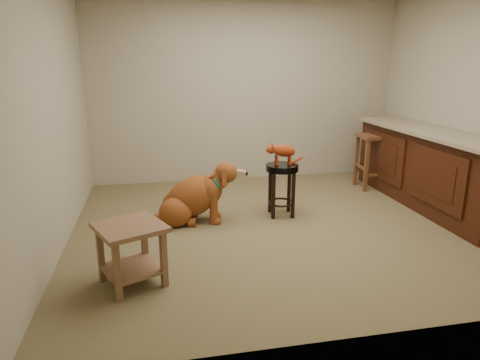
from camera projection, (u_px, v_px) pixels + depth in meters
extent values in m
cube|color=brown|center=(284.00, 225.00, 4.69)|extent=(4.50, 4.00, 0.01)
cube|color=#AAA289|center=(246.00, 92.00, 6.23)|extent=(4.50, 0.04, 2.60)
cube|color=#AAA289|center=(393.00, 139.00, 2.45)|extent=(4.50, 0.04, 2.60)
cube|color=#AAA289|center=(52.00, 110.00, 3.91)|extent=(0.04, 4.00, 2.60)
cube|color=#3E1A0B|center=(431.00, 170.00, 5.22)|extent=(0.60, 2.50, 0.90)
cube|color=gray|center=(433.00, 132.00, 5.09)|extent=(0.70, 2.56, 0.04)
cube|color=black|center=(430.00, 200.00, 5.34)|extent=(0.52, 2.50, 0.10)
cube|color=#3E1A0B|center=(437.00, 179.00, 4.63)|extent=(0.02, 0.90, 0.62)
cube|color=#3E1A0B|center=(385.00, 157.00, 5.67)|extent=(0.02, 0.90, 0.62)
cube|color=#331408|center=(436.00, 179.00, 4.63)|extent=(0.02, 0.60, 0.40)
cube|color=#331408|center=(384.00, 157.00, 5.66)|extent=(0.02, 0.60, 0.40)
cylinder|color=black|center=(289.00, 190.00, 5.03)|extent=(0.05, 0.05, 0.53)
cylinder|color=black|center=(270.00, 190.00, 5.01)|extent=(0.05, 0.05, 0.53)
cylinder|color=black|center=(293.00, 196.00, 4.81)|extent=(0.05, 0.05, 0.53)
cylinder|color=black|center=(273.00, 196.00, 4.79)|extent=(0.05, 0.05, 0.53)
torus|color=black|center=(281.00, 202.00, 4.94)|extent=(0.34, 0.34, 0.02)
cylinder|color=black|center=(282.00, 168.00, 4.83)|extent=(0.37, 0.37, 0.07)
cube|color=brown|center=(377.00, 160.00, 6.16)|extent=(0.05, 0.05, 0.71)
cube|color=brown|center=(356.00, 161.00, 6.11)|extent=(0.05, 0.05, 0.71)
cube|color=brown|center=(389.00, 165.00, 5.85)|extent=(0.05, 0.05, 0.71)
cube|color=brown|center=(366.00, 166.00, 5.80)|extent=(0.05, 0.05, 0.71)
cube|color=brown|center=(374.00, 136.00, 5.88)|extent=(0.42, 0.42, 0.04)
cube|color=brown|center=(144.00, 243.00, 3.64)|extent=(0.06, 0.06, 0.47)
cube|color=brown|center=(101.00, 254.00, 3.43)|extent=(0.06, 0.06, 0.47)
cube|color=brown|center=(164.00, 259.00, 3.34)|extent=(0.06, 0.06, 0.47)
cube|color=brown|center=(117.00, 273.00, 3.14)|extent=(0.06, 0.06, 0.47)
cube|color=brown|center=(130.00, 227.00, 3.32)|extent=(0.64, 0.64, 0.04)
cube|color=brown|center=(133.00, 269.00, 3.41)|extent=(0.54, 0.54, 0.03)
ellipsoid|color=brown|center=(178.00, 204.00, 4.87)|extent=(0.40, 0.35, 0.33)
ellipsoid|color=brown|center=(176.00, 212.00, 4.61)|extent=(0.40, 0.35, 0.33)
cylinder|color=brown|center=(194.00, 213.00, 4.93)|extent=(0.10, 0.11, 0.10)
cylinder|color=brown|center=(192.00, 223.00, 4.63)|extent=(0.10, 0.11, 0.10)
ellipsoid|color=brown|center=(192.00, 197.00, 4.71)|extent=(0.80, 0.51, 0.67)
ellipsoid|color=brown|center=(210.00, 189.00, 4.70)|extent=(0.32, 0.35, 0.34)
cylinder|color=brown|center=(214.00, 202.00, 4.83)|extent=(0.10, 0.10, 0.39)
cylinder|color=brown|center=(213.00, 207.00, 4.66)|extent=(0.10, 0.10, 0.39)
sphere|color=brown|center=(217.00, 216.00, 4.88)|extent=(0.10, 0.10, 0.10)
sphere|color=brown|center=(216.00, 222.00, 4.70)|extent=(0.10, 0.10, 0.10)
cylinder|color=brown|center=(217.00, 180.00, 4.67)|extent=(0.27, 0.21, 0.25)
ellipsoid|color=brown|center=(226.00, 172.00, 4.65)|extent=(0.28, 0.26, 0.24)
cube|color=tan|center=(238.00, 174.00, 4.66)|extent=(0.18, 0.11, 0.11)
sphere|color=black|center=(245.00, 173.00, 4.66)|extent=(0.06, 0.06, 0.06)
cube|color=brown|center=(224.00, 173.00, 4.76)|extent=(0.06, 0.07, 0.18)
cube|color=brown|center=(224.00, 178.00, 4.55)|extent=(0.06, 0.07, 0.18)
torus|color=#0E725D|center=(217.00, 181.00, 4.67)|extent=(0.17, 0.24, 0.20)
cylinder|color=#D8BF4C|center=(222.00, 188.00, 4.70)|extent=(0.01, 0.05, 0.05)
cylinder|color=brown|center=(160.00, 217.00, 4.82)|extent=(0.31, 0.13, 0.07)
ellipsoid|color=maroon|center=(284.00, 151.00, 4.78)|extent=(0.29, 0.16, 0.17)
cylinder|color=maroon|center=(276.00, 159.00, 4.84)|extent=(0.03, 0.03, 0.11)
sphere|color=maroon|center=(276.00, 163.00, 4.85)|extent=(0.03, 0.03, 0.03)
cylinder|color=maroon|center=(277.00, 161.00, 4.77)|extent=(0.03, 0.03, 0.11)
sphere|color=maroon|center=(277.00, 164.00, 4.78)|extent=(0.03, 0.03, 0.03)
cylinder|color=maroon|center=(289.00, 159.00, 4.85)|extent=(0.03, 0.03, 0.11)
sphere|color=maroon|center=(289.00, 163.00, 4.86)|extent=(0.03, 0.03, 0.03)
cylinder|color=maroon|center=(290.00, 161.00, 4.78)|extent=(0.03, 0.03, 0.11)
sphere|color=maroon|center=(290.00, 164.00, 4.79)|extent=(0.03, 0.03, 0.03)
sphere|color=maroon|center=(271.00, 149.00, 4.76)|extent=(0.10, 0.10, 0.10)
sphere|color=maroon|center=(268.00, 150.00, 4.76)|extent=(0.04, 0.04, 0.04)
sphere|color=brown|center=(266.00, 150.00, 4.76)|extent=(0.02, 0.02, 0.02)
cone|color=maroon|center=(272.00, 144.00, 4.78)|extent=(0.05, 0.05, 0.05)
cone|color=#C66B60|center=(272.00, 144.00, 4.78)|extent=(0.03, 0.03, 0.03)
cone|color=maroon|center=(273.00, 145.00, 4.72)|extent=(0.05, 0.05, 0.05)
cone|color=#C66B60|center=(272.00, 145.00, 4.72)|extent=(0.03, 0.03, 0.03)
cylinder|color=maroon|center=(295.00, 161.00, 4.87)|extent=(0.21, 0.09, 0.10)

